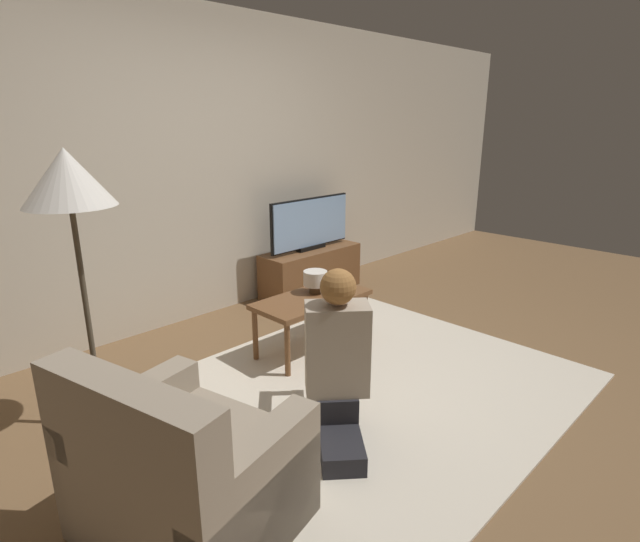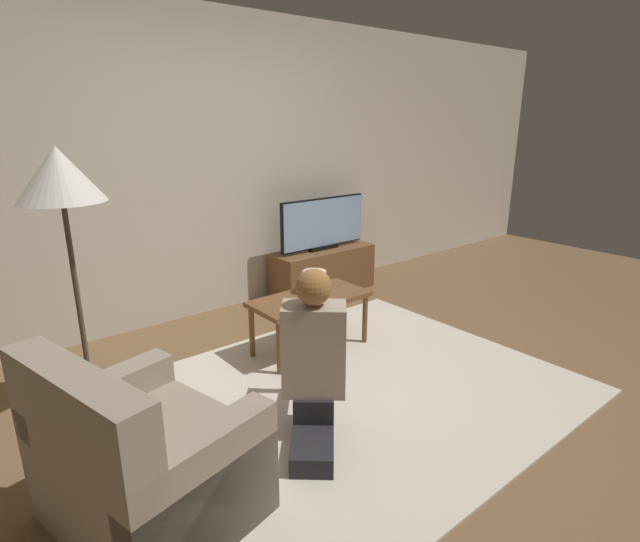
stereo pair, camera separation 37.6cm
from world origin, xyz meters
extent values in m
plane|color=brown|center=(0.00, 0.00, 0.00)|extent=(10.00, 10.00, 0.00)
cube|color=beige|center=(0.00, 1.93, 1.30)|extent=(10.00, 0.06, 2.60)
cube|color=beige|center=(0.00, 0.00, 0.01)|extent=(2.71, 2.22, 0.02)
cube|color=brown|center=(1.11, 1.64, 0.23)|extent=(1.09, 0.38, 0.45)
cube|color=black|center=(1.11, 1.64, 0.47)|extent=(0.34, 0.08, 0.04)
cube|color=black|center=(1.11, 1.65, 0.72)|extent=(1.01, 0.03, 0.49)
cube|color=#8CB2E0|center=(1.11, 1.64, 0.72)|extent=(0.98, 0.04, 0.46)
cube|color=brown|center=(0.17, 0.66, 0.42)|extent=(0.89, 0.43, 0.04)
cylinder|color=brown|center=(-0.24, 0.48, 0.20)|extent=(0.04, 0.04, 0.40)
cylinder|color=brown|center=(0.57, 0.48, 0.20)|extent=(0.04, 0.04, 0.40)
cylinder|color=brown|center=(-0.24, 0.84, 0.20)|extent=(0.04, 0.04, 0.40)
cylinder|color=brown|center=(0.57, 0.84, 0.20)|extent=(0.04, 0.04, 0.40)
cylinder|color=#4C4233|center=(-1.37, 0.84, 0.01)|extent=(0.28, 0.28, 0.03)
cylinder|color=#4C4233|center=(-1.37, 0.84, 0.78)|extent=(0.03, 0.03, 1.50)
cone|color=silver|center=(-1.37, 0.84, 1.43)|extent=(0.45, 0.45, 0.29)
cube|color=gray|center=(-1.39, -0.20, 0.21)|extent=(0.88, 0.99, 0.42)
cube|color=gray|center=(-1.66, -0.26, 0.62)|extent=(0.35, 0.86, 0.41)
cube|color=gray|center=(-1.31, -0.55, 0.28)|extent=(0.72, 0.30, 0.56)
cube|color=gray|center=(-1.47, 0.14, 0.28)|extent=(0.72, 0.30, 0.56)
cube|color=#232328|center=(-0.58, -0.31, 0.07)|extent=(0.47, 0.49, 0.11)
cube|color=#232328|center=(-0.46, -0.18, 0.20)|extent=(0.32, 0.33, 0.14)
cube|color=tan|center=(-0.46, -0.18, 0.52)|extent=(0.39, 0.37, 0.51)
sphere|color=#DBAD8E|center=(-0.46, -0.18, 0.87)|extent=(0.19, 0.19, 0.19)
sphere|color=#9E6B38|center=(-0.48, -0.19, 0.88)|extent=(0.19, 0.19, 0.19)
cube|color=black|center=(-0.22, 0.10, 0.54)|extent=(0.12, 0.12, 0.04)
cylinder|color=tan|center=(-0.22, -0.05, 0.54)|extent=(0.25, 0.27, 0.07)
cylinder|color=tan|center=(-0.38, 0.08, 0.54)|extent=(0.25, 0.27, 0.07)
cylinder|color=#4C3823|center=(0.25, 0.71, 0.47)|extent=(0.10, 0.10, 0.06)
cylinder|color=silver|center=(0.25, 0.71, 0.55)|extent=(0.18, 0.18, 0.11)
camera|label=1|loc=(-2.26, -1.83, 1.71)|focal=28.00mm
camera|label=2|loc=(-1.99, -2.09, 1.71)|focal=28.00mm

